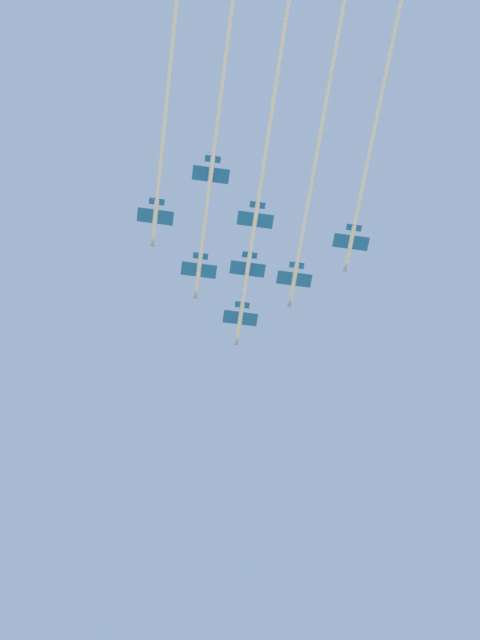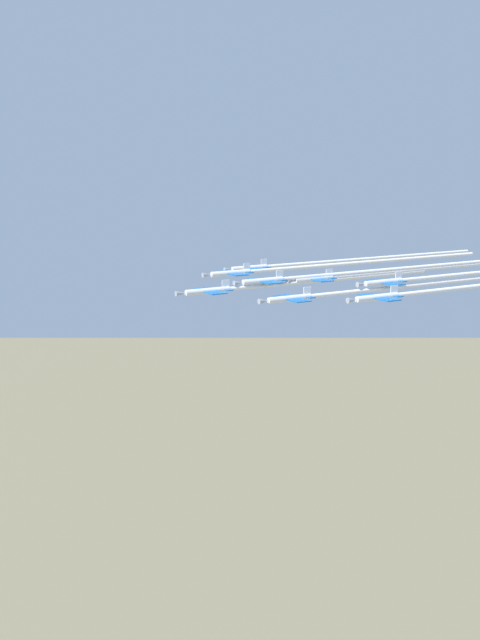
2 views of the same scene
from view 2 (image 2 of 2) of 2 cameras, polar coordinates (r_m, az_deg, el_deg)
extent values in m
cylinder|color=white|center=(152.22, -2.64, 2.37)|extent=(5.42, 10.01, 1.27)
cone|color=#9EA3AD|center=(149.47, -4.81, 2.16)|extent=(2.05, 2.60, 1.21)
cube|color=blue|center=(152.49, -2.44, 2.36)|extent=(9.95, 7.16, 0.21)
cube|color=blue|center=(154.31, -1.13, 2.51)|extent=(4.25, 3.09, 0.21)
cube|color=white|center=(154.10, -1.16, 2.89)|extent=(0.93, 1.76, 2.08)
cylinder|color=white|center=(170.18, 7.61, 3.29)|extent=(24.36, 52.85, 0.89)
cylinder|color=white|center=(147.88, 4.03, 1.75)|extent=(5.42, 10.01, 1.27)
cone|color=#9EA3AD|center=(144.50, 1.93, 1.54)|extent=(2.05, 2.60, 1.21)
cube|color=blue|center=(148.21, 4.21, 1.75)|extent=(9.95, 7.16, 0.21)
cube|color=blue|center=(150.43, 5.47, 1.90)|extent=(4.25, 3.09, 0.21)
cube|color=white|center=(150.20, 5.45, 2.29)|extent=(0.93, 1.76, 2.08)
cylinder|color=white|center=(167.85, 13.29, 2.68)|extent=(23.10, 50.04, 0.89)
cylinder|color=white|center=(169.02, -0.76, 3.82)|extent=(5.42, 10.01, 1.27)
cone|color=#9EA3AD|center=(166.07, -2.69, 3.66)|extent=(2.05, 2.60, 1.21)
cube|color=blue|center=(169.31, -0.59, 3.81)|extent=(9.95, 7.16, 0.21)
cube|color=blue|center=(171.25, 0.57, 3.93)|extent=(4.25, 3.09, 0.21)
cube|color=white|center=(171.07, 0.55, 4.27)|extent=(0.93, 1.76, 2.08)
cylinder|color=white|center=(193.57, 10.57, 4.65)|extent=(32.04, 69.96, 0.89)
cylinder|color=white|center=(158.82, 1.87, 3.19)|extent=(5.42, 10.01, 1.27)
cone|color=#9EA3AD|center=(155.62, -0.13, 3.01)|extent=(2.05, 2.60, 1.21)
cube|color=blue|center=(159.13, 2.05, 3.18)|extent=(9.95, 7.16, 0.21)
cube|color=blue|center=(161.22, 3.25, 3.31)|extent=(4.25, 3.09, 0.21)
cube|color=white|center=(161.02, 3.23, 3.67)|extent=(0.93, 1.76, 2.08)
cylinder|color=white|center=(186.02, 13.74, 4.14)|extent=(33.24, 72.63, 0.89)
cylinder|color=white|center=(145.33, 11.01, 1.82)|extent=(5.42, 10.01, 1.27)
cone|color=#9EA3AD|center=(141.31, 9.05, 1.60)|extent=(2.05, 2.60, 1.21)
cube|color=blue|center=(145.71, 11.18, 1.81)|extent=(9.95, 7.16, 0.21)
cube|color=blue|center=(148.31, 12.35, 1.96)|extent=(4.25, 3.09, 0.21)
cube|color=white|center=(148.08, 12.34, 2.35)|extent=(0.93, 1.76, 2.08)
cylinder|color=white|center=(186.38, 0.77, 4.24)|extent=(5.42, 10.01, 1.27)
cone|color=#9EA3AD|center=(183.27, -0.95, 4.11)|extent=(2.05, 2.60, 1.21)
cube|color=blue|center=(186.68, 0.92, 4.23)|extent=(9.95, 7.16, 0.21)
cube|color=blue|center=(188.71, 1.96, 4.33)|extent=(4.25, 3.09, 0.21)
cube|color=white|center=(188.53, 1.94, 4.64)|extent=(0.93, 1.76, 2.08)
cylinder|color=white|center=(211.26, 10.89, 4.93)|extent=(31.70, 69.21, 0.89)
cylinder|color=white|center=(166.60, 5.98, 3.33)|extent=(5.42, 10.01, 1.27)
cone|color=#9EA3AD|center=(163.00, 4.16, 3.17)|extent=(2.05, 2.60, 1.21)
cube|color=blue|center=(166.94, 6.14, 3.32)|extent=(9.95, 7.16, 0.21)
cube|color=blue|center=(169.27, 7.24, 3.43)|extent=(4.25, 3.09, 0.21)
cube|color=white|center=(169.07, 7.22, 3.78)|extent=(0.93, 1.76, 2.08)
cylinder|color=white|center=(195.96, 16.73, 4.17)|extent=(33.27, 72.69, 0.89)
cylinder|color=white|center=(163.00, 11.51, 3.02)|extent=(5.42, 10.01, 1.27)
cone|color=#9EA3AD|center=(158.92, 9.78, 2.86)|extent=(2.05, 2.60, 1.21)
cube|color=blue|center=(163.39, 11.67, 3.02)|extent=(9.95, 7.16, 0.21)
cube|color=blue|center=(166.01, 12.70, 3.13)|extent=(4.25, 3.09, 0.21)
cube|color=white|center=(165.80, 12.69, 3.48)|extent=(0.93, 1.76, 2.08)
camera|label=1|loc=(307.20, 20.14, -37.17)|focal=47.00mm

